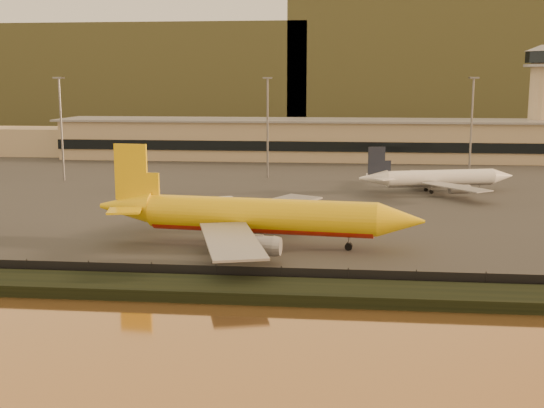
{
  "coord_description": "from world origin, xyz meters",
  "views": [
    {
      "loc": [
        9.12,
        -91.91,
        24.39
      ],
      "look_at": [
        -1.75,
        12.0,
        5.65
      ],
      "focal_mm": 45.0,
      "sensor_mm": 36.0,
      "label": 1
    }
  ],
  "objects": [
    {
      "name": "tarmac",
      "position": [
        0.0,
        95.0,
        0.1
      ],
      "size": [
        320.0,
        220.0,
        0.2
      ],
      "primitive_type": "cube",
      "color": "#2D2D2D",
      "rests_on": "ground"
    },
    {
      "name": "distant_hills",
      "position": [
        -20.74,
        340.0,
        31.39
      ],
      "size": [
        470.0,
        160.0,
        70.0
      ],
      "color": "brown",
      "rests_on": "ground"
    },
    {
      "name": "gse_vehicle_white",
      "position": [
        -14.37,
        39.72,
        1.04
      ],
      "size": [
        4.11,
        3.01,
        1.69
      ],
      "primitive_type": "cube",
      "rotation": [
        0.0,
        0.0,
        0.4
      ],
      "color": "white",
      "rests_on": "tarmac"
    },
    {
      "name": "perimeter_fence",
      "position": [
        0.0,
        -13.0,
        1.3
      ],
      "size": [
        300.0,
        0.05,
        2.2
      ],
      "primitive_type": "cube",
      "color": "black",
      "rests_on": "tarmac"
    },
    {
      "name": "embankment",
      "position": [
        0.0,
        -17.0,
        0.7
      ],
      "size": [
        320.0,
        7.0,
        1.4
      ],
      "primitive_type": "cube",
      "color": "black",
      "rests_on": "ground"
    },
    {
      "name": "control_tower",
      "position": [
        70.0,
        131.0,
        21.66
      ],
      "size": [
        11.2,
        11.2,
        35.5
      ],
      "color": "tan",
      "rests_on": "tarmac"
    },
    {
      "name": "apron_light_masts",
      "position": [
        15.0,
        75.0,
        15.7
      ],
      "size": [
        152.2,
        12.2,
        25.4
      ],
      "color": "slate",
      "rests_on": "tarmac"
    },
    {
      "name": "dhl_cargo_jet",
      "position": [
        -3.76,
        6.96,
        4.65
      ],
      "size": [
        49.89,
        48.58,
        14.89
      ],
      "rotation": [
        0.0,
        0.0,
        -0.11
      ],
      "color": "yellow",
      "rests_on": "tarmac"
    },
    {
      "name": "terminal_building",
      "position": [
        -14.52,
        125.55,
        6.25
      ],
      "size": [
        202.0,
        25.0,
        12.6
      ],
      "color": "tan",
      "rests_on": "tarmac"
    },
    {
      "name": "white_narrowbody_jet",
      "position": [
        30.06,
        60.78,
        3.3
      ],
      "size": [
        35.53,
        33.89,
        10.38
      ],
      "rotation": [
        0.0,
        0.0,
        0.28
      ],
      "color": "white",
      "rests_on": "tarmac"
    },
    {
      "name": "gse_vehicle_yellow",
      "position": [
        8.53,
        28.72,
        1.15
      ],
      "size": [
        4.58,
        3.04,
        1.89
      ],
      "primitive_type": "cube",
      "rotation": [
        0.0,
        0.0,
        -0.3
      ],
      "color": "yellow",
      "rests_on": "tarmac"
    },
    {
      "name": "ground",
      "position": [
        0.0,
        0.0,
        0.0
      ],
      "size": [
        900.0,
        900.0,
        0.0
      ],
      "primitive_type": "plane",
      "color": "black",
      "rests_on": "ground"
    }
  ]
}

